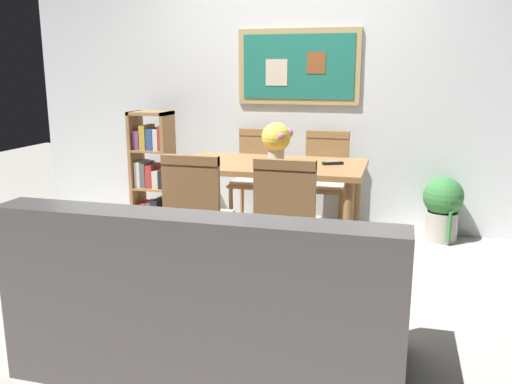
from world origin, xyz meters
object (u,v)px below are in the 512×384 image
(dining_chair_near_left, at_px, (197,209))
(dining_chair_far_left, at_px, (257,171))
(dining_chair_near_right, at_px, (287,216))
(dining_chair_far_right, at_px, (325,175))
(tv_remote, at_px, (333,163))
(dining_table, at_px, (270,177))
(flower_vase, at_px, (277,140))
(leather_couch, at_px, (211,308))
(potted_ivy, at_px, (443,207))
(bookshelf, at_px, (153,170))

(dining_chair_near_left, bearing_deg, dining_chair_far_left, 88.97)
(dining_chair_near_right, relative_size, dining_chair_far_right, 1.00)
(dining_chair_near_right, xyz_separation_m, tv_remote, (0.18, 0.75, 0.22))
(dining_table, bearing_deg, dining_chair_near_left, -115.26)
(dining_chair_near_left, distance_m, flower_vase, 0.85)
(tv_remote, bearing_deg, dining_chair_near_left, -136.54)
(leather_couch, relative_size, tv_remote, 11.29)
(dining_chair_far_right, relative_size, flower_vase, 2.92)
(dining_table, relative_size, potted_ivy, 2.46)
(dining_chair_far_left, bearing_deg, leather_couch, -80.20)
(dining_table, distance_m, dining_chair_near_left, 0.77)
(dining_chair_near_left, bearing_deg, dining_chair_near_right, -0.55)
(dining_chair_near_left, distance_m, leather_couch, 1.05)
(dining_chair_near_right, distance_m, tv_remote, 0.81)
(dining_chair_near_right, xyz_separation_m, leather_couch, (-0.18, -0.92, -0.23))
(bookshelf, bearing_deg, dining_table, -25.57)
(dining_chair_near_left, xyz_separation_m, leather_couch, (0.43, -0.93, -0.23))
(dining_chair_near_left, relative_size, tv_remote, 5.71)
(dining_table, height_order, leather_couch, leather_couch)
(dining_chair_far_right, xyz_separation_m, bookshelf, (-1.60, -0.10, -0.02))
(potted_ivy, relative_size, flower_vase, 1.84)
(potted_ivy, height_order, flower_vase, flower_vase)
(dining_chair_near_right, relative_size, flower_vase, 2.92)
(dining_chair_near_left, bearing_deg, leather_couch, -65.16)
(bookshelf, bearing_deg, potted_ivy, 3.83)
(flower_vase, bearing_deg, potted_ivy, 33.40)
(dining_chair_far_right, bearing_deg, dining_table, -114.12)
(dining_table, relative_size, dining_chair_near_right, 1.55)
(potted_ivy, bearing_deg, tv_remote, -139.41)
(leather_couch, bearing_deg, dining_chair_near_right, 79.10)
(dining_chair_far_right, xyz_separation_m, tv_remote, (0.14, -0.66, 0.22))
(dining_chair_near_left, xyz_separation_m, tv_remote, (0.79, 0.75, 0.22))
(dining_table, xyz_separation_m, dining_chair_far_right, (0.32, 0.71, -0.10))
(bookshelf, relative_size, flower_vase, 3.41)
(dining_chair_near_left, xyz_separation_m, bookshelf, (-0.95, 1.31, -0.02))
(dining_chair_far_right, height_order, tv_remote, dining_chair_far_right)
(dining_chair_near_left, relative_size, bookshelf, 0.86)
(leather_couch, bearing_deg, dining_chair_near_left, 114.84)
(dining_table, bearing_deg, flower_vase, -38.78)
(leather_couch, distance_m, flower_vase, 1.70)
(potted_ivy, relative_size, tv_remote, 3.60)
(dining_chair_far_left, bearing_deg, dining_chair_far_right, -0.70)
(dining_table, distance_m, bookshelf, 1.43)
(dining_chair_near_right, distance_m, leather_couch, 0.97)
(dining_table, xyz_separation_m, tv_remote, (0.46, 0.05, 0.12))
(dining_chair_far_right, distance_m, potted_ivy, 1.03)
(dining_chair_far_right, relative_size, potted_ivy, 1.59)
(dining_chair_far_right, bearing_deg, leather_couch, -95.30)
(dining_chair_far_left, bearing_deg, potted_ivy, 2.30)
(dining_chair_far_right, distance_m, tv_remote, 0.71)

